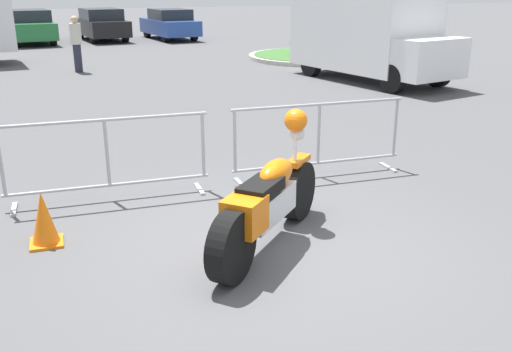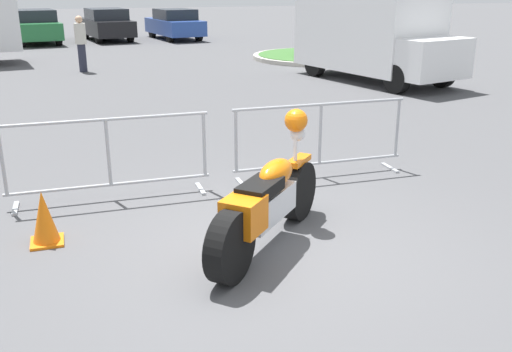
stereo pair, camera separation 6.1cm
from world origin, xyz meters
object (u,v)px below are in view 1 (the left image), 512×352
(crowd_barrier_far, at_px, (319,139))
(parked_car_green, at_px, (30,26))
(traffic_cone, at_px, (44,219))
(motorcycle, at_px, (269,201))
(delivery_van, at_px, (368,35))
(parked_car_black, at_px, (101,24))
(parked_car_blue, at_px, (170,24))
(crowd_barrier_near, at_px, (107,158))
(pedestrian, at_px, (76,42))

(crowd_barrier_far, bearing_deg, parked_car_green, 101.76)
(crowd_barrier_far, bearing_deg, traffic_cone, -163.21)
(traffic_cone, bearing_deg, motorcycle, -19.81)
(delivery_van, xyz_separation_m, traffic_cone, (-8.56, -8.42, -0.95))
(delivery_van, relative_size, parked_car_black, 1.17)
(crowd_barrier_far, relative_size, parked_car_blue, 0.58)
(crowd_barrier_near, bearing_deg, parked_car_blue, 77.18)
(parked_car_green, bearing_deg, parked_car_black, -89.95)
(pedestrian, xyz_separation_m, traffic_cone, (-0.90, -12.66, -0.63))
(parked_car_green, xyz_separation_m, parked_car_black, (3.18, 0.49, -0.01))
(crowd_barrier_far, xyz_separation_m, parked_car_blue, (1.93, 21.23, 0.16))
(parked_car_black, bearing_deg, traffic_cone, 165.23)
(crowd_barrier_near, relative_size, delivery_van, 0.48)
(crowd_barrier_near, height_order, traffic_cone, crowd_barrier_near)
(pedestrian, distance_m, traffic_cone, 12.70)
(pedestrian, bearing_deg, traffic_cone, -160.90)
(motorcycle, xyz_separation_m, parked_car_black, (0.20, 23.66, 0.24))
(crowd_barrier_far, distance_m, parked_car_green, 21.71)
(parked_car_black, bearing_deg, delivery_van, -165.71)
(motorcycle, distance_m, parked_car_green, 23.36)
(parked_car_blue, bearing_deg, motorcycle, 162.99)
(crowd_barrier_near, height_order, parked_car_blue, parked_car_blue)
(parked_car_black, bearing_deg, pedestrian, 162.76)
(delivery_van, relative_size, parked_car_blue, 1.20)
(delivery_van, xyz_separation_m, parked_car_black, (-6.12, 14.44, -0.49))
(delivery_van, distance_m, traffic_cone, 12.04)
(motorcycle, distance_m, parked_car_blue, 23.39)
(motorcycle, bearing_deg, parked_car_green, 51.52)
(crowd_barrier_far, bearing_deg, pedestrian, 103.55)
(parked_car_blue, bearing_deg, parked_car_black, 72.06)
(motorcycle, relative_size, delivery_van, 0.34)
(crowd_barrier_far, relative_size, parked_car_black, 0.56)
(parked_car_green, relative_size, parked_car_black, 1.01)
(parked_car_black, distance_m, traffic_cone, 22.99)
(motorcycle, xyz_separation_m, traffic_cone, (-2.23, 0.80, -0.22))
(pedestrian, relative_size, traffic_cone, 2.86)
(motorcycle, height_order, crowd_barrier_far, motorcycle)
(crowd_barrier_far, relative_size, parked_car_green, 0.56)
(crowd_barrier_far, xyz_separation_m, traffic_cone, (-3.68, -1.11, -0.27))
(motorcycle, bearing_deg, parked_car_black, 43.71)
(traffic_cone, bearing_deg, crowd_barrier_near, 55.09)
(crowd_barrier_near, distance_m, crowd_barrier_far, 2.90)
(crowd_barrier_far, distance_m, delivery_van, 8.81)
(crowd_barrier_far, xyz_separation_m, parked_car_green, (-4.43, 21.26, 0.20))
(delivery_van, height_order, parked_car_black, delivery_van)
(motorcycle, height_order, traffic_cone, motorcycle)
(crowd_barrier_far, distance_m, parked_car_black, 21.78)
(motorcycle, bearing_deg, crowd_barrier_near, 81.42)
(delivery_van, bearing_deg, parked_car_green, -160.30)
(motorcycle, xyz_separation_m, pedestrian, (-1.33, 13.46, 0.41))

